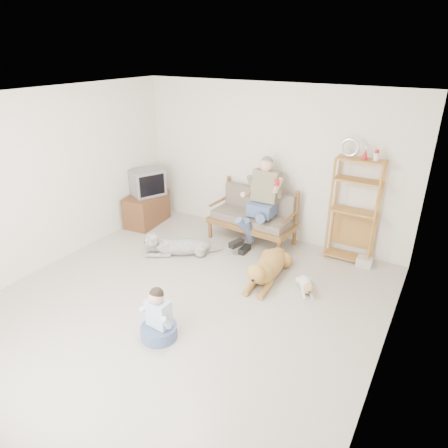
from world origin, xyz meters
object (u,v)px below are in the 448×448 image
Objects in this scene: tv_stand at (147,209)px; golden_retriever at (267,267)px; etagere at (354,210)px; loveseat at (254,215)px.

golden_retriever is (2.92, -0.67, -0.11)m from tv_stand.
tv_stand is 2.99m from golden_retriever.
tv_stand is at bearing -171.33° from etagere.
loveseat reaches higher than golden_retriever.
loveseat is 1.64× the size of tv_stand.
tv_stand is (-3.80, -0.58, -0.57)m from etagere.
tv_stand reaches higher than golden_retriever.
etagere reaches higher than tv_stand.
golden_retriever is (-0.88, -1.25, -0.68)m from etagere.
loveseat is 1.36m from golden_retriever.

